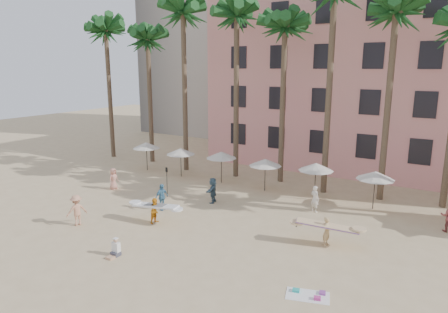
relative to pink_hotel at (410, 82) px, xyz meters
name	(u,v)px	position (x,y,z in m)	size (l,w,h in m)	color
ground	(175,259)	(-7.00, -26.00, -8.00)	(120.00, 120.00, 0.00)	#D1B789
pink_hotel	(410,82)	(0.00, 0.00, 0.00)	(35.00, 14.00, 16.00)	#DC9086
palm_row	(302,17)	(-6.49, -11.00, 4.97)	(44.40, 5.40, 16.30)	brown
umbrella_row	(242,158)	(-10.00, -13.50, -5.67)	(22.50, 2.70, 2.73)	#332B23
beach_towel	(309,295)	(-0.13, -25.69, -7.97)	(2.01, 1.47, 0.14)	white
carrier_yellow	(327,229)	(-0.99, -20.52, -7.08)	(3.32, 1.56, 1.59)	tan
carrier_white	(156,209)	(-10.91, -22.86, -7.14)	(3.08, 1.11, 1.58)	orange
beachgoers	(208,199)	(-9.13, -19.68, -7.09)	(23.52, 11.60, 1.90)	silver
paddle	(167,178)	(-13.51, -18.57, -6.59)	(0.18, 0.04, 2.23)	black
seated_man	(115,250)	(-9.76, -27.32, -7.67)	(0.42, 0.73, 0.94)	#3F3F4C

